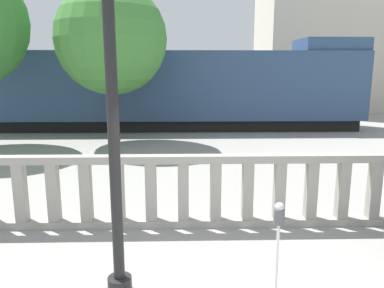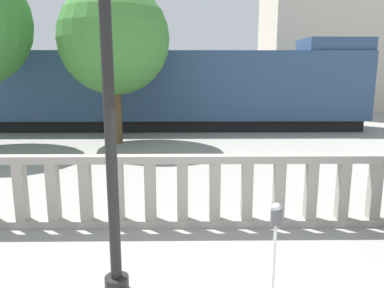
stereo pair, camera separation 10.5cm
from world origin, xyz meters
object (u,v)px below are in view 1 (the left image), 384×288
object	(u,v)px
tree_right	(111,39)
train_near	(113,89)
lamppost	(110,55)
parking_meter	(279,222)

from	to	relation	value
tree_right	train_near	bearing A→B (deg)	100.25
lamppost	train_near	size ratio (longest dim) A/B	0.23
parking_meter	tree_right	distance (m)	11.43
lamppost	train_near	xyz separation A→B (m)	(-2.50, 13.90, -1.13)
train_near	tree_right	distance (m)	4.24
train_near	tree_right	bearing A→B (deg)	-79.75
parking_meter	train_near	distance (m)	14.70
parking_meter	train_near	size ratio (longest dim) A/B	0.05
lamppost	tree_right	distance (m)	10.47
parking_meter	train_near	world-z (taller)	train_near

